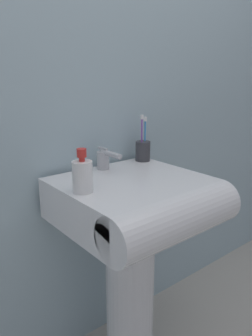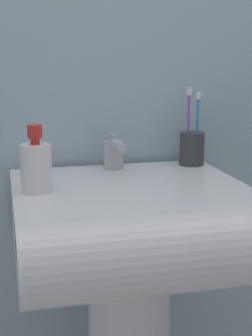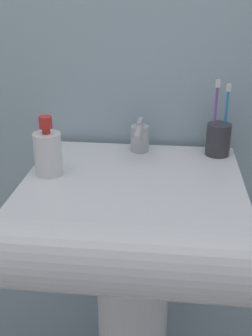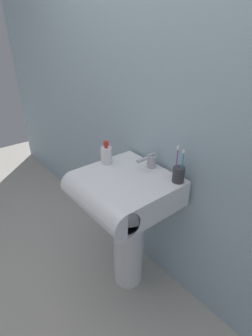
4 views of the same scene
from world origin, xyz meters
name	(u,v)px [view 3 (image 3 of 4)]	position (x,y,z in m)	size (l,w,h in m)	color
wall_back	(144,23)	(0.00, 0.27, 1.20)	(5.00, 0.05, 2.40)	#9EB7C1
sink_pedestal	(132,332)	(0.00, 0.00, 0.35)	(0.20, 0.20, 0.70)	white
sink_basin	(131,216)	(0.00, -0.06, 0.78)	(0.54, 0.54, 0.16)	white
faucet	(141,137)	(0.00, 0.17, 0.90)	(0.05, 0.14, 0.09)	#B7B7BC
toothbrush_cup	(218,138)	(0.22, 0.17, 0.91)	(0.07, 0.07, 0.21)	#38383D
soap_bottle	(48,152)	(-0.21, -0.01, 0.92)	(0.07, 0.07, 0.15)	white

